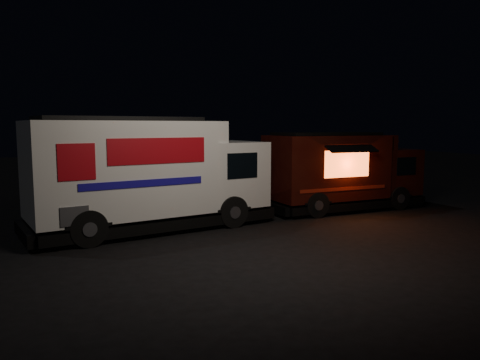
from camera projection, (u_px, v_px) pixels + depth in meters
name	position (u px, v px, depth m)	size (l,w,h in m)	color
ground	(223.00, 232.00, 14.15)	(80.00, 80.00, 0.00)	black
white_truck	(153.00, 174.00, 14.41)	(7.62, 2.60, 3.46)	white
red_truck	(344.00, 171.00, 17.93)	(6.35, 2.34, 2.95)	black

